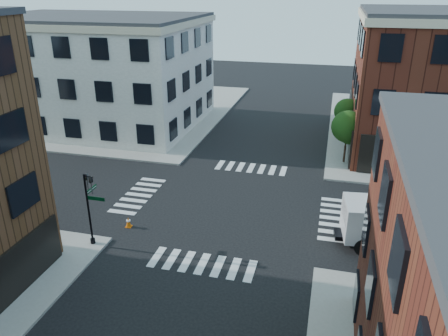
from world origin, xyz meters
TOP-DOWN VIEW (x-y plane):
  - ground at (0.00, 0.00)m, footprint 120.00×120.00m
  - sidewalk_nw at (-21.00, 21.00)m, footprint 30.00×30.00m
  - building_nw at (-19.00, 16.00)m, footprint 22.00×16.00m
  - tree_near at (7.56, 9.98)m, footprint 2.69×2.69m
  - tree_far at (7.56, 15.98)m, footprint 2.43×2.43m
  - signal_pole at (-6.72, -6.68)m, footprint 1.29×1.24m
  - box_truck at (11.77, -2.34)m, footprint 8.87×3.59m
  - traffic_cone at (-5.70, -4.34)m, footprint 0.41×0.41m

SIDE VIEW (x-z plane):
  - ground at x=0.00m, z-range 0.00..0.00m
  - sidewalk_nw at x=-21.00m, z-range 0.00..0.15m
  - traffic_cone at x=-5.70m, z-range -0.01..0.68m
  - box_truck at x=11.77m, z-range 0.08..4.00m
  - signal_pole at x=-6.72m, z-range 0.56..5.16m
  - tree_far at x=7.56m, z-range 0.84..4.91m
  - tree_near at x=7.56m, z-range 0.91..5.41m
  - building_nw at x=-19.00m, z-range 0.00..11.00m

